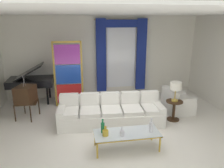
{
  "coord_description": "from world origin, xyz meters",
  "views": [
    {
      "loc": [
        -1.09,
        -5.12,
        2.86
      ],
      "look_at": [
        -0.05,
        0.9,
        1.05
      ],
      "focal_mm": 35.03,
      "sensor_mm": 36.0,
      "label": 1
    }
  ],
  "objects_px": {
    "bottle_amber_squat": "(103,127)",
    "stained_glass_divider": "(68,76)",
    "peacock_figurine": "(80,103)",
    "round_side_table": "(174,109)",
    "vintage_tv": "(25,95)",
    "armchair_white": "(177,104)",
    "coffee_table": "(127,134)",
    "couch_white_long": "(111,112)",
    "grand_piano": "(31,80)",
    "bottle_crystal_tall": "(151,126)",
    "bottle_ruby_flask": "(105,132)",
    "table_lamp_brass": "(176,87)",
    "bottle_blue_decanter": "(122,132)"
  },
  "relations": [
    {
      "from": "coffee_table",
      "to": "peacock_figurine",
      "type": "height_order",
      "value": "peacock_figurine"
    },
    {
      "from": "peacock_figurine",
      "to": "vintage_tv",
      "type": "bearing_deg",
      "value": -166.03
    },
    {
      "from": "bottle_ruby_flask",
      "to": "stained_glass_divider",
      "type": "bearing_deg",
      "value": 105.39
    },
    {
      "from": "bottle_amber_squat",
      "to": "stained_glass_divider",
      "type": "relative_size",
      "value": 0.15
    },
    {
      "from": "bottle_crystal_tall",
      "to": "couch_white_long",
      "type": "bearing_deg",
      "value": 115.47
    },
    {
      "from": "bottle_crystal_tall",
      "to": "round_side_table",
      "type": "xyz_separation_m",
      "value": [
        1.17,
        1.28,
        -0.19
      ]
    },
    {
      "from": "round_side_table",
      "to": "vintage_tv",
      "type": "bearing_deg",
      "value": 168.22
    },
    {
      "from": "bottle_crystal_tall",
      "to": "stained_glass_divider",
      "type": "bearing_deg",
      "value": 121.97
    },
    {
      "from": "bottle_crystal_tall",
      "to": "stained_glass_divider",
      "type": "relative_size",
      "value": 0.16
    },
    {
      "from": "bottle_crystal_tall",
      "to": "round_side_table",
      "type": "relative_size",
      "value": 0.58
    },
    {
      "from": "coffee_table",
      "to": "bottle_amber_squat",
      "type": "relative_size",
      "value": 4.36
    },
    {
      "from": "bottle_crystal_tall",
      "to": "armchair_white",
      "type": "relative_size",
      "value": 0.4
    },
    {
      "from": "bottle_amber_squat",
      "to": "peacock_figurine",
      "type": "distance_m",
      "value": 2.48
    },
    {
      "from": "armchair_white",
      "to": "table_lamp_brass",
      "type": "relative_size",
      "value": 1.52
    },
    {
      "from": "bottle_amber_squat",
      "to": "bottle_ruby_flask",
      "type": "bearing_deg",
      "value": -73.93
    },
    {
      "from": "round_side_table",
      "to": "table_lamp_brass",
      "type": "bearing_deg",
      "value": -14.04
    },
    {
      "from": "bottle_crystal_tall",
      "to": "coffee_table",
      "type": "bearing_deg",
      "value": 173.91
    },
    {
      "from": "bottle_blue_decanter",
      "to": "bottle_amber_squat",
      "type": "distance_m",
      "value": 0.45
    },
    {
      "from": "bottle_amber_squat",
      "to": "grand_piano",
      "type": "distance_m",
      "value": 3.99
    },
    {
      "from": "coffee_table",
      "to": "bottle_blue_decanter",
      "type": "bearing_deg",
      "value": -140.75
    },
    {
      "from": "bottle_amber_squat",
      "to": "vintage_tv",
      "type": "bearing_deg",
      "value": 135.0
    },
    {
      "from": "bottle_ruby_flask",
      "to": "armchair_white",
      "type": "relative_size",
      "value": 0.27
    },
    {
      "from": "coffee_table",
      "to": "armchair_white",
      "type": "distance_m",
      "value": 2.68
    },
    {
      "from": "coffee_table",
      "to": "bottle_crystal_tall",
      "type": "relative_size",
      "value": 4.28
    },
    {
      "from": "stained_glass_divider",
      "to": "table_lamp_brass",
      "type": "xyz_separation_m",
      "value": [
        3.02,
        -1.69,
        -0.03
      ]
    },
    {
      "from": "couch_white_long",
      "to": "armchair_white",
      "type": "xyz_separation_m",
      "value": [
        2.18,
        0.35,
        -0.02
      ]
    },
    {
      "from": "armchair_white",
      "to": "peacock_figurine",
      "type": "bearing_deg",
      "value": 165.47
    },
    {
      "from": "armchair_white",
      "to": "bottle_amber_squat",
      "type": "bearing_deg",
      "value": -147.57
    },
    {
      "from": "vintage_tv",
      "to": "round_side_table",
      "type": "distance_m",
      "value": 4.38
    },
    {
      "from": "table_lamp_brass",
      "to": "bottle_blue_decanter",
      "type": "bearing_deg",
      "value": -144.13
    },
    {
      "from": "couch_white_long",
      "to": "table_lamp_brass",
      "type": "height_order",
      "value": "table_lamp_brass"
    },
    {
      "from": "armchair_white",
      "to": "peacock_figurine",
      "type": "xyz_separation_m",
      "value": [
        -3.01,
        0.78,
        -0.07
      ]
    },
    {
      "from": "vintage_tv",
      "to": "grand_piano",
      "type": "xyz_separation_m",
      "value": [
        -0.07,
        1.36,
        0.07
      ]
    },
    {
      "from": "vintage_tv",
      "to": "round_side_table",
      "type": "bearing_deg",
      "value": -11.78
    },
    {
      "from": "peacock_figurine",
      "to": "grand_piano",
      "type": "xyz_separation_m",
      "value": [
        -1.66,
        0.97,
        0.58
      ]
    },
    {
      "from": "bottle_crystal_tall",
      "to": "round_side_table",
      "type": "distance_m",
      "value": 1.74
    },
    {
      "from": "bottle_blue_decanter",
      "to": "armchair_white",
      "type": "bearing_deg",
      "value": 40.19
    },
    {
      "from": "peacock_figurine",
      "to": "grand_piano",
      "type": "relative_size",
      "value": 0.4
    },
    {
      "from": "couch_white_long",
      "to": "grand_piano",
      "type": "distance_m",
      "value": 3.29
    },
    {
      "from": "round_side_table",
      "to": "coffee_table",
      "type": "bearing_deg",
      "value": -144.41
    },
    {
      "from": "coffee_table",
      "to": "round_side_table",
      "type": "relative_size",
      "value": 2.49
    },
    {
      "from": "coffee_table",
      "to": "grand_piano",
      "type": "xyz_separation_m",
      "value": [
        -2.62,
        3.48,
        0.43
      ]
    },
    {
      "from": "stained_glass_divider",
      "to": "round_side_table",
      "type": "distance_m",
      "value": 3.53
    },
    {
      "from": "armchair_white",
      "to": "bottle_ruby_flask",
      "type": "bearing_deg",
      "value": -144.98
    },
    {
      "from": "bottle_amber_squat",
      "to": "vintage_tv",
      "type": "distance_m",
      "value": 2.87
    },
    {
      "from": "coffee_table",
      "to": "peacock_figurine",
      "type": "bearing_deg",
      "value": 111.09
    },
    {
      "from": "vintage_tv",
      "to": "couch_white_long",
      "type": "bearing_deg",
      "value": -16.87
    },
    {
      "from": "bottle_blue_decanter",
      "to": "bottle_crystal_tall",
      "type": "height_order",
      "value": "bottle_crystal_tall"
    },
    {
      "from": "armchair_white",
      "to": "coffee_table",
      "type": "bearing_deg",
      "value": -139.75
    },
    {
      "from": "round_side_table",
      "to": "grand_piano",
      "type": "bearing_deg",
      "value": 152.56
    }
  ]
}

